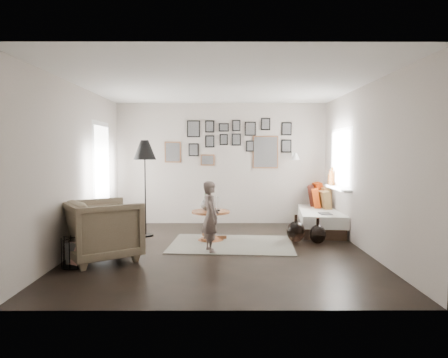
{
  "coord_description": "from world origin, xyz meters",
  "views": [
    {
      "loc": [
        0.03,
        -6.24,
        1.57
      ],
      "look_at": [
        0.05,
        0.5,
        1.1
      ],
      "focal_mm": 32.0,
      "sensor_mm": 36.0,
      "label": 1
    }
  ],
  "objects_px": {
    "daybed": "(319,216)",
    "child": "(211,217)",
    "demijohn_small": "(318,234)",
    "floor_lamp": "(145,154)",
    "armchair": "(103,230)",
    "demijohn_large": "(296,231)",
    "magazine_basket": "(74,252)",
    "vase": "(206,202)",
    "pedestal_table": "(211,227)"
  },
  "relations": [
    {
      "from": "demijohn_large",
      "to": "child",
      "type": "height_order",
      "value": "child"
    },
    {
      "from": "floor_lamp",
      "to": "armchair",
      "type": "bearing_deg",
      "value": -100.38
    },
    {
      "from": "vase",
      "to": "armchair",
      "type": "distance_m",
      "value": 1.94
    },
    {
      "from": "pedestal_table",
      "to": "demijohn_large",
      "type": "height_order",
      "value": "pedestal_table"
    },
    {
      "from": "demijohn_large",
      "to": "pedestal_table",
      "type": "bearing_deg",
      "value": 175.0
    },
    {
      "from": "magazine_basket",
      "to": "daybed",
      "type": "bearing_deg",
      "value": 32.81
    },
    {
      "from": "pedestal_table",
      "to": "daybed",
      "type": "distance_m",
      "value": 2.35
    },
    {
      "from": "armchair",
      "to": "magazine_basket",
      "type": "bearing_deg",
      "value": 104.45
    },
    {
      "from": "armchair",
      "to": "demijohn_large",
      "type": "height_order",
      "value": "armchair"
    },
    {
      "from": "floor_lamp",
      "to": "child",
      "type": "relative_size",
      "value": 1.59
    },
    {
      "from": "demijohn_small",
      "to": "child",
      "type": "distance_m",
      "value": 1.92
    },
    {
      "from": "demijohn_large",
      "to": "child",
      "type": "bearing_deg",
      "value": -155.38
    },
    {
      "from": "pedestal_table",
      "to": "armchair",
      "type": "distance_m",
      "value": 1.98
    },
    {
      "from": "pedestal_table",
      "to": "floor_lamp",
      "type": "xyz_separation_m",
      "value": [
        -1.22,
        0.37,
        1.28
      ]
    },
    {
      "from": "pedestal_table",
      "to": "child",
      "type": "xyz_separation_m",
      "value": [
        0.02,
        -0.79,
        0.31
      ]
    },
    {
      "from": "armchair",
      "to": "demijohn_large",
      "type": "bearing_deg",
      "value": -103.35
    },
    {
      "from": "daybed",
      "to": "child",
      "type": "height_order",
      "value": "child"
    },
    {
      "from": "child",
      "to": "vase",
      "type": "bearing_deg",
      "value": -12.13
    },
    {
      "from": "armchair",
      "to": "floor_lamp",
      "type": "height_order",
      "value": "floor_lamp"
    },
    {
      "from": "vase",
      "to": "demijohn_large",
      "type": "bearing_deg",
      "value": -5.47
    },
    {
      "from": "child",
      "to": "pedestal_table",
      "type": "bearing_deg",
      "value": -17.68
    },
    {
      "from": "demijohn_small",
      "to": "child",
      "type": "bearing_deg",
      "value": -163.16
    },
    {
      "from": "daybed",
      "to": "demijohn_large",
      "type": "height_order",
      "value": "daybed"
    },
    {
      "from": "daybed",
      "to": "floor_lamp",
      "type": "xyz_separation_m",
      "value": [
        -3.36,
        -0.58,
        1.24
      ]
    },
    {
      "from": "magazine_basket",
      "to": "child",
      "type": "height_order",
      "value": "child"
    },
    {
      "from": "floor_lamp",
      "to": "demijohn_large",
      "type": "height_order",
      "value": "floor_lamp"
    },
    {
      "from": "floor_lamp",
      "to": "magazine_basket",
      "type": "xyz_separation_m",
      "value": [
        -0.59,
        -1.97,
        -1.33
      ]
    },
    {
      "from": "armchair",
      "to": "demijohn_large",
      "type": "distance_m",
      "value": 3.21
    },
    {
      "from": "daybed",
      "to": "armchair",
      "type": "relative_size",
      "value": 2.02
    },
    {
      "from": "floor_lamp",
      "to": "magazine_basket",
      "type": "relative_size",
      "value": 4.35
    },
    {
      "from": "child",
      "to": "demijohn_large",
      "type": "bearing_deg",
      "value": -84.63
    },
    {
      "from": "vase",
      "to": "demijohn_large",
      "type": "height_order",
      "value": "vase"
    },
    {
      "from": "pedestal_table",
      "to": "armchair",
      "type": "bearing_deg",
      "value": -140.22
    },
    {
      "from": "daybed",
      "to": "armchair",
      "type": "xyz_separation_m",
      "value": [
        -3.66,
        -2.22,
        0.15
      ]
    },
    {
      "from": "vase",
      "to": "magazine_basket",
      "type": "xyz_separation_m",
      "value": [
        -1.73,
        -1.61,
        -0.48
      ]
    },
    {
      "from": "floor_lamp",
      "to": "child",
      "type": "xyz_separation_m",
      "value": [
        1.24,
        -1.17,
        -0.97
      ]
    },
    {
      "from": "daybed",
      "to": "child",
      "type": "distance_m",
      "value": 2.77
    },
    {
      "from": "demijohn_large",
      "to": "floor_lamp",
      "type": "bearing_deg",
      "value": 169.44
    },
    {
      "from": "vase",
      "to": "magazine_basket",
      "type": "height_order",
      "value": "vase"
    },
    {
      "from": "magazine_basket",
      "to": "child",
      "type": "xyz_separation_m",
      "value": [
        1.83,
        0.8,
        0.36
      ]
    },
    {
      "from": "magazine_basket",
      "to": "demijohn_small",
      "type": "relative_size",
      "value": 0.94
    },
    {
      "from": "demijohn_small",
      "to": "child",
      "type": "height_order",
      "value": "child"
    },
    {
      "from": "child",
      "to": "demijohn_small",
      "type": "bearing_deg",
      "value": -92.4
    },
    {
      "from": "pedestal_table",
      "to": "floor_lamp",
      "type": "relative_size",
      "value": 0.38
    },
    {
      "from": "daybed",
      "to": "floor_lamp",
      "type": "relative_size",
      "value": 1.1
    },
    {
      "from": "child",
      "to": "floor_lamp",
      "type": "bearing_deg",
      "value": 27.44
    },
    {
      "from": "demijohn_large",
      "to": "child",
      "type": "xyz_separation_m",
      "value": [
        -1.45,
        -0.67,
        0.37
      ]
    },
    {
      "from": "armchair",
      "to": "floor_lamp",
      "type": "relative_size",
      "value": 0.54
    },
    {
      "from": "vase",
      "to": "daybed",
      "type": "xyz_separation_m",
      "value": [
        2.23,
        0.94,
        -0.39
      ]
    },
    {
      "from": "demijohn_large",
      "to": "child",
      "type": "distance_m",
      "value": 1.64
    }
  ]
}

